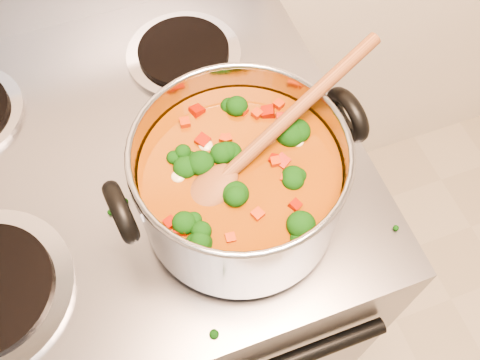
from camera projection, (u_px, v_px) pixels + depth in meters
name	position (u px, v px, depth m)	size (l,w,h in m)	color
electric_range	(145.00, 267.00, 1.18)	(0.75, 0.68, 1.08)	gray
stockpot	(241.00, 182.00, 0.67)	(0.32, 0.26, 0.16)	#A7A7AF
wooden_spoon	(255.00, 149.00, 0.63)	(0.30, 0.14, 0.09)	brown
cooktop_crumbs	(242.00, 155.00, 0.78)	(0.37, 0.38, 0.01)	black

